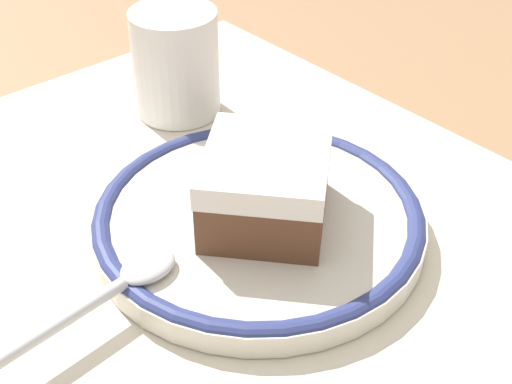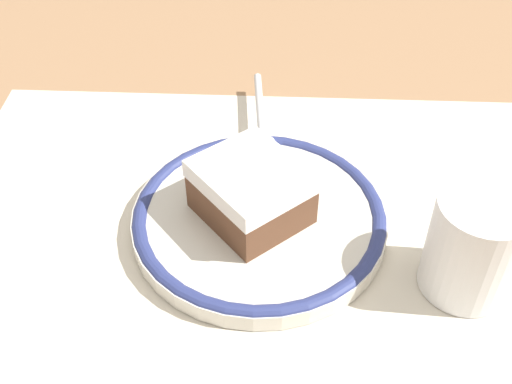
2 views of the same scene
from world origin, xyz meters
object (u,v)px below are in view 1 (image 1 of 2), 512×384
at_px(cake_slice, 267,185).
at_px(cup, 176,69).
at_px(spoon, 108,292).
at_px(plate, 256,224).

distance_m(cake_slice, cup, 0.17).
relative_size(cake_slice, spoon, 0.82).
xyz_separation_m(plate, cake_slice, (0.00, 0.01, 0.03)).
bearing_deg(cake_slice, spoon, -92.01).
bearing_deg(plate, cup, 160.38).
distance_m(spoon, cup, 0.23).
relative_size(plate, cup, 2.52).
relative_size(spoon, cup, 1.61).
distance_m(plate, cup, 0.17).
bearing_deg(spoon, plate, 89.89).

